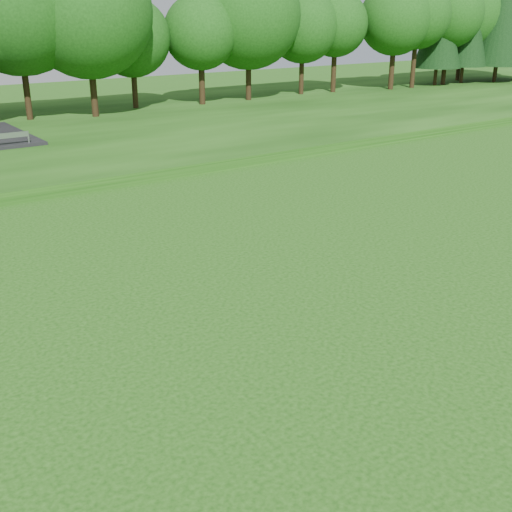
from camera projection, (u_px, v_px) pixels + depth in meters
berm at (181, 119)px, 48.55m from camera, size 130.00×30.00×0.60m
walking_path at (297, 154)px, 38.02m from camera, size 130.00×1.60×0.04m
treeline at (151, 9)px, 48.81m from camera, size 104.00×7.00×15.00m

